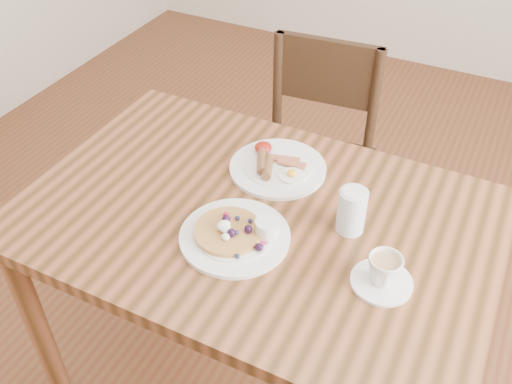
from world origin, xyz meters
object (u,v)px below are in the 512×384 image
pancake_plate (237,234)px  water_glass (352,211)px  chair_far (311,154)px  breakfast_plate (276,166)px  teacup_saucer (383,273)px  dining_table (256,240)px

pancake_plate → water_glass: (0.23, 0.15, 0.04)m
chair_far → water_glass: 0.73m
pancake_plate → breakfast_plate: 0.29m
teacup_saucer → breakfast_plate: bearing=144.9°
teacup_saucer → chair_far: bearing=121.9°
dining_table → breakfast_plate: (-0.03, 0.19, 0.11)m
dining_table → teacup_saucer: (0.36, -0.08, 0.13)m
water_glass → pancake_plate: bearing=-146.5°
breakfast_plate → teacup_saucer: (0.39, -0.27, 0.02)m
water_glass → teacup_saucer: bearing=-47.8°
dining_table → teacup_saucer: bearing=-13.3°
dining_table → chair_far: size_ratio=1.36×
dining_table → water_glass: size_ratio=10.24×
dining_table → teacup_saucer: 0.39m
breakfast_plate → water_glass: size_ratio=2.30×
pancake_plate → breakfast_plate: size_ratio=1.00×
dining_table → chair_far: chair_far is taller
pancake_plate → chair_far: bearing=96.8°
breakfast_plate → water_glass: 0.30m
breakfast_plate → teacup_saucer: teacup_saucer is taller
chair_far → water_glass: chair_far is taller
chair_far → teacup_saucer: chair_far is taller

